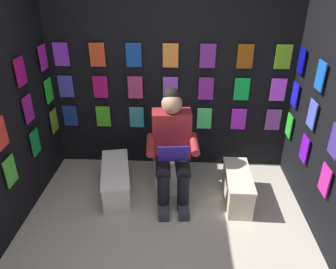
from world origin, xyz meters
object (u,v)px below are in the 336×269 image
object	(u,v)px
toilet	(171,158)
comic_longbox_far	(237,187)
comic_longbox_near	(116,180)
person_reading	(172,147)

from	to	relation	value
toilet	comic_longbox_far	distance (m)	0.79
toilet	comic_longbox_near	size ratio (longest dim) A/B	0.94
person_reading	comic_longbox_far	bearing A→B (deg)	167.86
comic_longbox_far	person_reading	bearing A→B (deg)	-6.33
person_reading	comic_longbox_far	xyz separation A→B (m)	(-0.70, 0.08, -0.43)
person_reading	comic_longbox_far	size ratio (longest dim) A/B	1.78
comic_longbox_near	comic_longbox_far	distance (m)	1.32
person_reading	comic_longbox_near	xyz separation A→B (m)	(0.62, -0.01, -0.44)
comic_longbox_near	comic_longbox_far	world-z (taller)	comic_longbox_far
comic_longbox_far	comic_longbox_near	bearing A→B (deg)	-3.39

